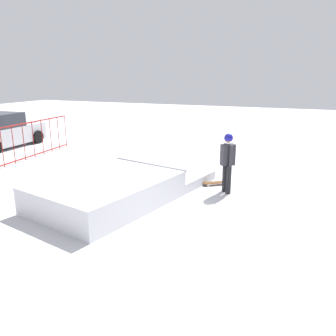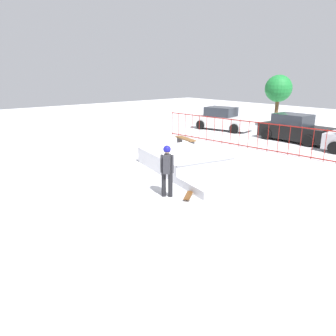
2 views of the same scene
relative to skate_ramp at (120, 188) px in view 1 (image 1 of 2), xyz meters
name	(u,v)px [view 1 (image 1 of 2)]	position (x,y,z in m)	size (l,w,h in m)	color
ground_plane	(133,213)	(-0.74, -0.82, -0.32)	(60.00, 60.00, 0.00)	silver
skate_ramp	(120,188)	(0.00, 0.00, 0.00)	(5.83, 3.69, 0.74)	silver
skater	(228,159)	(1.68, -2.56, 0.69)	(0.42, 0.43, 1.73)	black
skateboard	(216,183)	(2.22, -2.10, -0.24)	(0.64, 0.76, 0.09)	#593314
parked_car_silver	(1,132)	(3.84, 8.59, 0.41)	(4.20, 2.13, 1.60)	#B7B7BC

